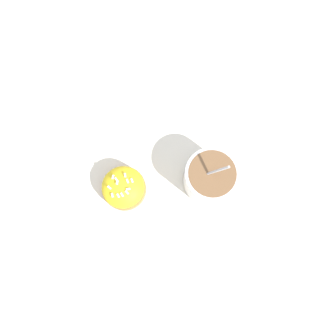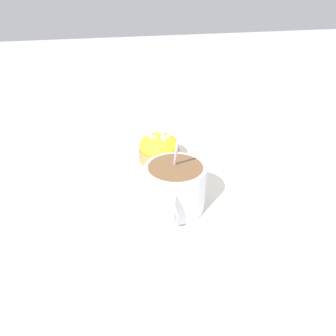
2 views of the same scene
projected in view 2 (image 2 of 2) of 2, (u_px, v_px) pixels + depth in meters
ground_plane at (171, 180)px, 0.56m from camera, size 3.00×3.00×0.00m
paper_napkin at (171, 180)px, 0.56m from camera, size 0.31×0.31×0.00m
coffee_cup at (175, 186)px, 0.48m from camera, size 0.11×0.09×0.12m
frosted_pastry at (159, 148)px, 0.61m from camera, size 0.08×0.08×0.05m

